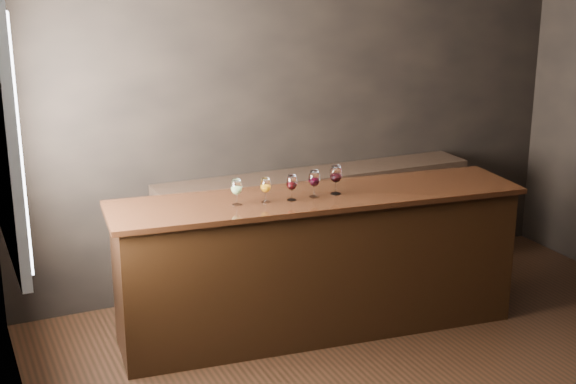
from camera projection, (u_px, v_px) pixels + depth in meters
name	position (u px, v px, depth m)	size (l,w,h in m)	color
room_shell	(420.00, 122.00, 4.70)	(5.02, 4.52, 2.81)	black
bar_counter	(318.00, 266.00, 5.99)	(2.96, 0.64, 1.04)	black
bar_top	(319.00, 197.00, 5.84)	(3.06, 0.71, 0.04)	black
back_bar_shelf	(316.00, 228.00, 6.86)	(2.78, 0.40, 1.00)	black
glass_white	(236.00, 188.00, 5.55)	(0.08, 0.08, 0.19)	white
glass_amber	(266.00, 186.00, 5.62)	(0.08, 0.08, 0.18)	white
glass_red_a	(292.00, 183.00, 5.67)	(0.08, 0.08, 0.19)	white
glass_red_b	(314.00, 179.00, 5.74)	(0.08, 0.08, 0.20)	white
glass_red_c	(336.00, 175.00, 5.81)	(0.09, 0.09, 0.21)	white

